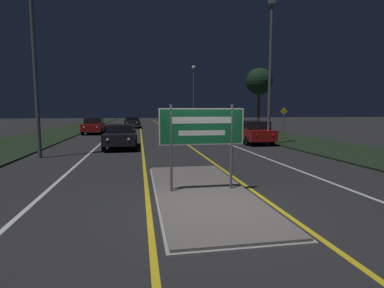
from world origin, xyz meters
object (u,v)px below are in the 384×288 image
object	(u,v)px
streetlight_right_near	(271,46)
car_approaching_0	(121,135)
streetlight_right_far	(194,85)
car_receding_0	(252,132)
streetlight_left_near	(33,36)
car_receding_1	(213,125)
car_approaching_2	(132,122)
warning_sign	(284,120)
car_receding_2	(198,121)
car_receding_3	(188,120)
car_approaching_1	(94,126)
highway_sign	(202,130)

from	to	relation	value
streetlight_right_near	car_approaching_0	world-z (taller)	streetlight_right_near
streetlight_right_far	car_receding_0	size ratio (longest dim) A/B	1.92
streetlight_left_near	car_receding_1	world-z (taller)	streetlight_left_near
streetlight_left_near	streetlight_right_near	xyz separation A→B (m)	(12.65, 2.76, 0.57)
car_approaching_2	car_receding_1	bearing A→B (deg)	-46.61
streetlight_left_near	warning_sign	world-z (taller)	streetlight_left_near
car_receding_0	warning_sign	xyz separation A→B (m)	(3.43, 2.26, 0.73)
car_approaching_0	warning_sign	size ratio (longest dim) A/B	1.86
warning_sign	car_receding_1	bearing A→B (deg)	112.34
streetlight_right_far	warning_sign	size ratio (longest dim) A/B	3.66
car_receding_2	car_approaching_2	size ratio (longest dim) A/B	1.05
streetlight_left_near	car_receding_2	bearing A→B (deg)	62.43
car_receding_0	car_approaching_2	bearing A→B (deg)	113.19
car_receding_3	streetlight_right_far	bearing A→B (deg)	-76.48
streetlight_left_near	streetlight_right_far	bearing A→B (deg)	66.38
warning_sign	car_approaching_2	bearing A→B (deg)	124.38
car_approaching_0	car_approaching_1	size ratio (longest dim) A/B	1.04
streetlight_left_near	car_receding_0	world-z (taller)	streetlight_left_near
streetlight_left_near	streetlight_right_far	size ratio (longest dim) A/B	0.98
car_receding_3	car_receding_1	bearing A→B (deg)	-90.00
highway_sign	car_receding_2	world-z (taller)	highway_sign
highway_sign	car_receding_2	bearing A→B (deg)	79.04
car_approaching_0	car_approaching_2	bearing A→B (deg)	89.24
streetlight_left_near	car_receding_3	xyz separation A→B (m)	(12.12, 31.05, -4.79)
car_receding_0	car_receding_1	world-z (taller)	car_receding_0
car_receding_2	warning_sign	size ratio (longest dim) A/B	2.01
highway_sign	streetlight_right_near	xyz separation A→B (m)	(6.40, 9.97, 4.40)
streetlight_right_near	car_approaching_1	world-z (taller)	streetlight_right_near
car_approaching_0	warning_sign	xyz separation A→B (m)	(12.05, 3.29, 0.77)
car_receding_0	car_approaching_0	xyz separation A→B (m)	(-8.61, -1.03, -0.04)
streetlight_right_near	car_receding_1	distance (m)	13.30
streetlight_right_near	streetlight_right_far	world-z (taller)	streetlight_right_near
car_approaching_1	car_approaching_0	bearing A→B (deg)	-74.65
streetlight_left_near	car_receding_1	xyz separation A→B (m)	(12.12, 14.92, -4.78)
car_receding_2	car_receding_3	distance (m)	7.75
streetlight_right_near	streetlight_right_far	bearing A→B (deg)	90.02
car_receding_2	car_receding_3	world-z (taller)	car_receding_3
highway_sign	car_receding_3	distance (m)	38.72
highway_sign	streetlight_right_far	world-z (taller)	streetlight_right_far
car_receding_1	car_approaching_1	xyz separation A→B (m)	(-11.71, -0.33, 0.02)
highway_sign	car_receding_3	size ratio (longest dim) A/B	0.55
car_approaching_1	warning_sign	xyz separation A→B (m)	(15.17, -8.08, 0.72)
streetlight_left_near	car_receding_2	world-z (taller)	streetlight_left_near
car_receding_2	car_receding_3	xyz separation A→B (m)	(-0.04, 7.75, -0.01)
car_receding_3	car_approaching_0	world-z (taller)	car_receding_3
car_receding_3	warning_sign	size ratio (longest dim) A/B	1.74
streetlight_right_near	car_receding_0	size ratio (longest dim) A/B	2.03
car_receding_3	highway_sign	bearing A→B (deg)	-98.72
car_approaching_0	car_approaching_2	size ratio (longest dim) A/B	0.97
car_receding_3	car_approaching_2	xyz separation A→B (m)	(-8.32, -7.32, -0.02)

